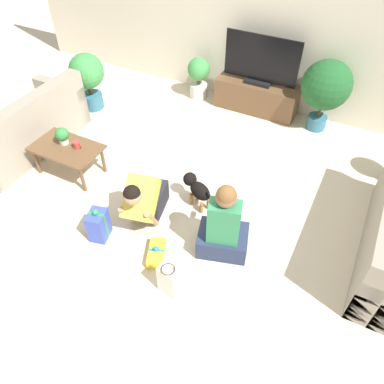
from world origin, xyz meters
TOP-DOWN VIEW (x-y plane):
  - ground_plane at (0.00, 0.00)m, footprint 16.00×16.00m
  - wall_back at (0.00, 2.63)m, footprint 8.40×0.06m
  - sofa_left at (-2.42, -0.06)m, footprint 0.85×1.89m
  - coffee_table at (-1.52, -0.16)m, footprint 0.86×0.53m
  - tv_console at (0.07, 2.36)m, footprint 1.28×0.40m
  - tv at (0.07, 2.36)m, footprint 1.12×0.20m
  - potted_plant_back_right at (1.06, 2.31)m, footprint 0.69×0.69m
  - potted_plant_corner_left at (-2.28, 1.24)m, footprint 0.53×0.53m
  - potted_plant_back_left at (-0.91, 2.31)m, footprint 0.36×0.36m
  - person_kneeling at (-0.20, -0.42)m, footprint 0.47×0.80m
  - person_sitting at (0.74, -0.42)m, footprint 0.61×0.57m
  - dog at (0.19, 0.07)m, footprint 0.49×0.30m
  - gift_box_a at (-0.53, -0.86)m, footprint 0.23×0.27m
  - gift_box_b at (0.17, -0.82)m, footprint 0.28×0.38m
  - gift_bag_a at (0.49, -1.11)m, footprint 0.22×0.15m
  - mug at (-1.38, -0.11)m, footprint 0.12×0.08m
  - tabletop_plant at (-1.59, -0.11)m, footprint 0.17×0.17m

SIDE VIEW (x-z plane):
  - ground_plane at x=0.00m, z-range 0.00..0.00m
  - gift_box_b at x=0.17m, z-range -0.02..0.13m
  - gift_bag_a at x=0.49m, z-range -0.01..0.37m
  - gift_box_a at x=-0.53m, z-range -0.03..0.39m
  - tv_console at x=0.07m, z-range 0.00..0.46m
  - dog at x=0.19m, z-range 0.06..0.44m
  - sofa_left at x=-2.42m, z-range -0.12..0.71m
  - person_kneeling at x=-0.20m, z-range -0.05..0.72m
  - person_sitting at x=0.74m, z-range -0.12..0.83m
  - coffee_table at x=-1.52m, z-range 0.15..0.56m
  - potted_plant_back_left at x=-0.91m, z-range 0.05..0.72m
  - mug at x=-1.38m, z-range 0.41..0.50m
  - tabletop_plant at x=-1.59m, z-range 0.42..0.64m
  - potted_plant_corner_left at x=-2.28m, z-range 0.10..0.99m
  - potted_plant_back_right at x=1.06m, z-range 0.15..1.20m
  - tv at x=0.07m, z-range 0.43..1.16m
  - wall_back at x=0.00m, z-range 0.00..2.60m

